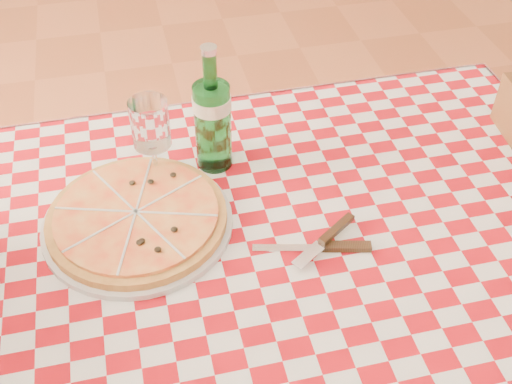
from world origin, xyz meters
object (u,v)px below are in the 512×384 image
pizza_plate (137,217)px  wine_glass (153,142)px  dining_table (273,272)px  water_bottle (212,109)px

pizza_plate → wine_glass: (0.05, 0.12, 0.07)m
dining_table → pizza_plate: size_ratio=3.46×
water_bottle → dining_table: bearing=-73.7°
pizza_plate → water_bottle: 0.25m
pizza_plate → water_bottle: (0.17, 0.14, 0.11)m
pizza_plate → wine_glass: wine_glass is taller
dining_table → water_bottle: 0.33m
water_bottle → pizza_plate: bearing=-139.6°
wine_glass → dining_table: bearing=-47.9°
dining_table → water_bottle: size_ratio=4.51×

